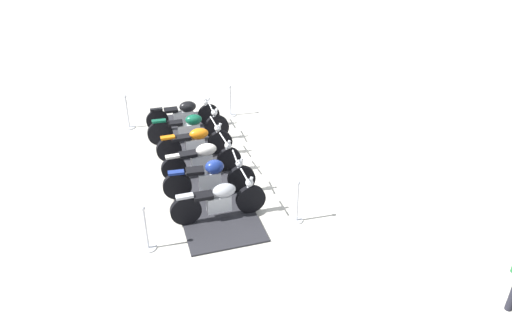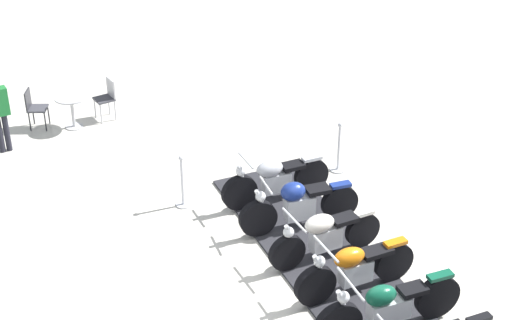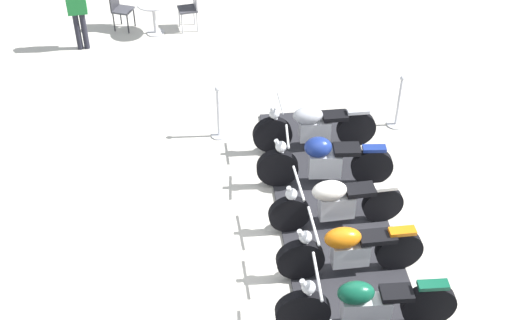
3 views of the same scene
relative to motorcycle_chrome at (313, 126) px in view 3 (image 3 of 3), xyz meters
name	(u,v)px [view 3 (image 3 of 3)]	position (x,y,z in m)	size (l,w,h in m)	color
ground_plane	(341,249)	(-2.21, 1.01, -0.50)	(80.00, 80.00, 0.00)	beige
display_platform	(341,248)	(-2.21, 1.01, -0.48)	(7.07, 1.67, 0.04)	#28282D
motorcycle_chrome	(313,126)	(0.00, 0.00, 0.00)	(1.04, 2.01, 1.00)	black
motorcycle_navy	(323,161)	(-0.88, 0.41, 0.01)	(1.22, 1.99, 0.99)	black
motorcycle_cream	(335,202)	(-1.76, 0.84, 0.00)	(1.04, 1.97, 0.93)	black
motorcycle_copper	(349,249)	(-2.64, 1.24, -0.01)	(1.05, 1.97, 0.99)	black
motorcycle_forest	(364,304)	(-3.52, 1.67, -0.01)	(1.27, 2.15, 1.05)	black
stanchion_left_front	(398,110)	(-0.20, -1.75, -0.16)	(0.33, 0.33, 1.05)	silver
stanchion_right_front	(218,119)	(1.20, 1.20, -0.12)	(0.28, 0.28, 1.04)	silver
cafe_table	(154,11)	(5.31, 0.54, 0.05)	(0.71, 0.71, 0.73)	#B7B7BC
cafe_chair_near_table	(190,6)	(5.08, -0.24, 0.05)	(0.49, 0.49, 0.93)	#B7B7BC
cafe_chair_across_table	(120,7)	(5.92, 1.09, 0.02)	(0.56, 0.56, 0.89)	#2D2D33
bystander_person	(77,7)	(5.50, 2.16, 0.48)	(0.34, 0.45, 1.64)	#23232D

